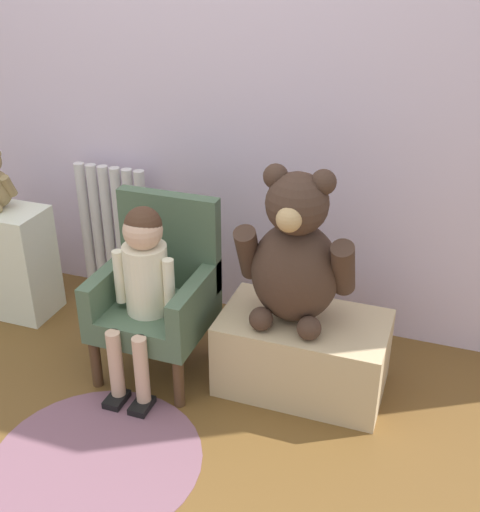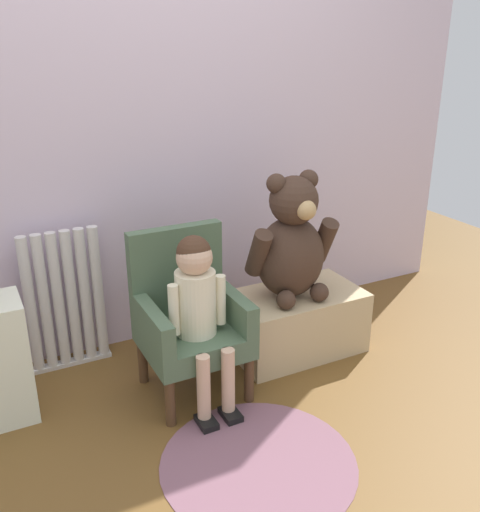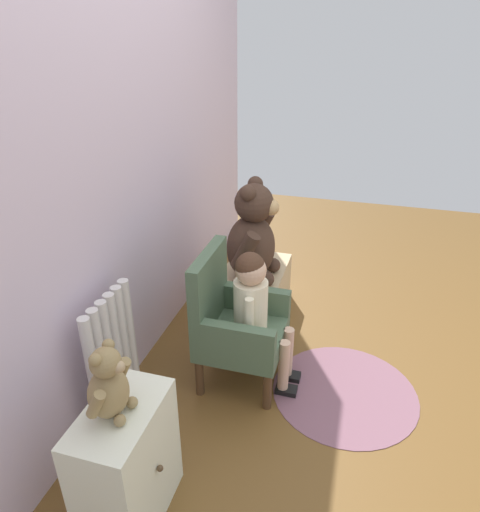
# 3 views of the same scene
# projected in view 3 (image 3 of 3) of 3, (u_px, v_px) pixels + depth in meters

# --- Properties ---
(ground_plane) EXTENTS (6.00, 6.00, 0.00)m
(ground_plane) POSITION_uv_depth(u_px,v_px,m) (344.00, 397.00, 2.33)
(ground_plane) COLOR brown
(back_wall) EXTENTS (3.80, 0.05, 2.40)m
(back_wall) POSITION_uv_depth(u_px,v_px,m) (115.00, 148.00, 2.07)
(back_wall) COLOR silver
(back_wall) RESTS_ON ground_plane
(radiator) EXTENTS (0.37, 0.05, 0.68)m
(radiator) POSITION_uv_depth(u_px,v_px,m) (114.00, 363.00, 2.06)
(radiator) COLOR silver
(radiator) RESTS_ON ground_plane
(small_dresser) EXTENTS (0.40, 0.26, 0.53)m
(small_dresser) POSITION_uv_depth(u_px,v_px,m) (127.00, 465.00, 1.66)
(small_dresser) COLOR silver
(small_dresser) RESTS_ON ground_plane
(child_armchair) EXTENTS (0.43, 0.42, 0.72)m
(child_armchair) POSITION_uv_depth(u_px,v_px,m) (233.00, 321.00, 2.32)
(child_armchair) COLOR #4A6248
(child_armchair) RESTS_ON ground_plane
(child_figure) EXTENTS (0.25, 0.35, 0.75)m
(child_figure) POSITION_uv_depth(u_px,v_px,m) (256.00, 301.00, 2.23)
(child_figure) COLOR #EDE5C2
(child_figure) RESTS_ON ground_plane
(low_bench) EXTENTS (0.65, 0.38, 0.31)m
(low_bench) POSITION_uv_depth(u_px,v_px,m) (253.00, 294.00, 2.94)
(low_bench) COLOR tan
(low_bench) RESTS_ON ground_plane
(large_teddy_bear) EXTENTS (0.44, 0.31, 0.61)m
(large_teddy_bear) POSITION_uv_depth(u_px,v_px,m) (252.00, 236.00, 2.70)
(large_teddy_bear) COLOR #412D21
(large_teddy_bear) RESTS_ON low_bench
(small_teddy_bear) EXTENTS (0.20, 0.14, 0.28)m
(small_teddy_bear) POSITION_uv_depth(u_px,v_px,m) (108.00, 385.00, 1.49)
(small_teddy_bear) COLOR #91794D
(small_teddy_bear) RESTS_ON small_dresser
(floor_rug) EXTENTS (0.74, 0.74, 0.01)m
(floor_rug) POSITION_uv_depth(u_px,v_px,m) (344.00, 392.00, 2.36)
(floor_rug) COLOR #7E5461
(floor_rug) RESTS_ON ground_plane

